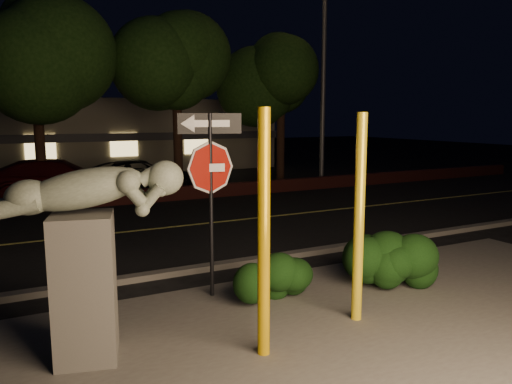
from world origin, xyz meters
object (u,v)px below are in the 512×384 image
at_px(sculpture, 86,240).
at_px(parked_car_dark, 140,176).
at_px(signpost, 211,168).
at_px(streetlight, 320,45).
at_px(parked_car_darkred, 57,180).
at_px(yellow_pole_right, 359,219).
at_px(yellow_pole_left, 264,235).

xyz_separation_m(sculpture, parked_car_dark, (4.19, 13.61, -0.89)).
height_order(signpost, streetlight, streetlight).
relative_size(streetlight, parked_car_darkred, 1.97).
xyz_separation_m(yellow_pole_right, sculpture, (-3.79, 0.59, -0.01)).
height_order(yellow_pole_right, streetlight, streetlight).
bearing_deg(signpost, sculpture, -136.96).
bearing_deg(parked_car_darkred, yellow_pole_left, -167.44).
relative_size(yellow_pole_left, signpost, 1.02).
distance_m(yellow_pole_right, parked_car_dark, 14.23).
bearing_deg(parked_car_darkred, yellow_pole_right, -160.08).
distance_m(signpost, parked_car_dark, 12.51).
relative_size(yellow_pole_left, parked_car_dark, 0.66).
relative_size(signpost, parked_car_dark, 0.65).
xyz_separation_m(parked_car_darkred, parked_car_dark, (3.16, 0.36, -0.09)).
bearing_deg(yellow_pole_right, signpost, 128.85).
height_order(streetlight, parked_car_darkred, streetlight).
bearing_deg(sculpture, streetlight, 60.28).
xyz_separation_m(yellow_pole_right, parked_car_dark, (0.40, 14.20, -0.90)).
distance_m(signpost, parked_car_darkred, 12.04).
relative_size(yellow_pole_left, sculpture, 1.26).
relative_size(yellow_pole_right, sculpture, 1.24).
bearing_deg(signpost, yellow_pole_left, -83.88).
relative_size(sculpture, parked_car_darkred, 0.48).
bearing_deg(yellow_pole_right, streetlight, 57.60).
height_order(yellow_pole_left, yellow_pole_right, yellow_pole_left).
xyz_separation_m(yellow_pole_right, streetlight, (8.18, 12.89, 4.57)).
bearing_deg(streetlight, parked_car_darkred, 162.32).
height_order(sculpture, parked_car_darkred, sculpture).
bearing_deg(yellow_pole_left, streetlight, 52.99).
bearing_deg(parked_car_darkred, signpost, -165.61).
relative_size(signpost, sculpture, 1.23).
xyz_separation_m(yellow_pole_left, parked_car_dark, (2.19, 14.53, -0.93)).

